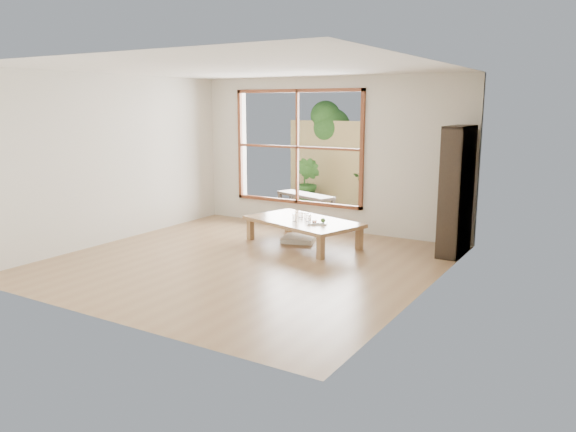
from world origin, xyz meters
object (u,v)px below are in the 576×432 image
Objects in this scene: bookshelf at (457,191)px; food_tray at (319,222)px; low_table at (303,223)px; garden_bench at (306,197)px.

food_tray is (-1.81, -0.78, -0.52)m from bookshelf.
garden_bench is (-1.07, 1.99, 0.03)m from low_table.
garden_bench is at bearing 157.40° from bookshelf.
bookshelf is 5.45× the size of food_tray.
bookshelf is at bearing -0.63° from food_tray.
bookshelf is 2.04m from food_tray.
bookshelf is at bearing 33.86° from low_table.
bookshelf is at bearing -3.55° from garden_bench.
bookshelf is 3.53m from garden_bench.
food_tray is at bearing -3.44° from low_table.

